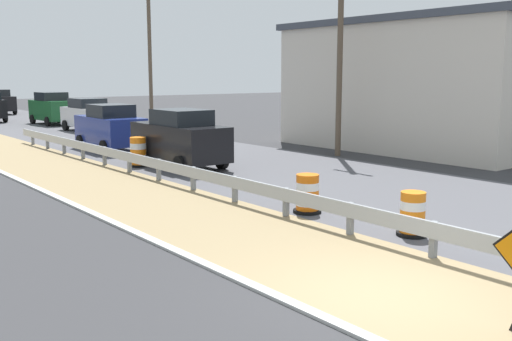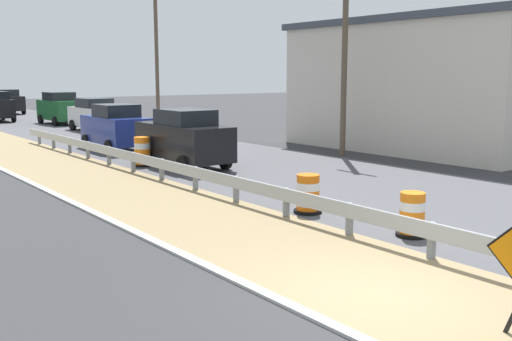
{
  "view_description": "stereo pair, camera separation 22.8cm",
  "coord_description": "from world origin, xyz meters",
  "px_view_note": "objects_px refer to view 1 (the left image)",
  "views": [
    {
      "loc": [
        -6.88,
        -5.55,
        3.41
      ],
      "look_at": [
        1.56,
        5.04,
        1.18
      ],
      "focal_mm": 41.04,
      "sensor_mm": 36.0,
      "label": 1
    },
    {
      "loc": [
        -6.7,
        -5.7,
        3.41
      ],
      "look_at": [
        1.56,
        5.04,
        1.18
      ],
      "focal_mm": 41.04,
      "sensor_mm": 36.0,
      "label": 2
    }
  ],
  "objects_px": {
    "car_trailing_far_lane": "(180,138)",
    "utility_pole_near": "(340,45)",
    "car_trailing_near_lane": "(89,115)",
    "car_lead_far_lane": "(110,127)",
    "utility_pole_mid": "(150,54)",
    "traffic_barrel_nearest": "(412,216)",
    "car_mid_far_lane": "(53,108)",
    "traffic_barrel_mid": "(138,153)",
    "traffic_barrel_close": "(307,196)"
  },
  "relations": [
    {
      "from": "car_trailing_near_lane",
      "to": "car_trailing_far_lane",
      "type": "distance_m",
      "value": 15.51
    },
    {
      "from": "car_mid_far_lane",
      "to": "car_trailing_far_lane",
      "type": "bearing_deg",
      "value": -9.71
    },
    {
      "from": "utility_pole_near",
      "to": "utility_pole_mid",
      "type": "height_order",
      "value": "utility_pole_mid"
    },
    {
      "from": "traffic_barrel_close",
      "to": "utility_pole_near",
      "type": "relative_size",
      "value": 0.11
    },
    {
      "from": "traffic_barrel_mid",
      "to": "car_trailing_near_lane",
      "type": "height_order",
      "value": "car_trailing_near_lane"
    },
    {
      "from": "car_lead_far_lane",
      "to": "car_mid_far_lane",
      "type": "xyz_separation_m",
      "value": [
        2.93,
        15.59,
        0.06
      ]
    },
    {
      "from": "car_trailing_far_lane",
      "to": "utility_pole_mid",
      "type": "bearing_deg",
      "value": -24.49
    },
    {
      "from": "car_trailing_near_lane",
      "to": "car_trailing_far_lane",
      "type": "xyz_separation_m",
      "value": [
        -2.87,
        -15.25,
        0.07
      ]
    },
    {
      "from": "traffic_barrel_nearest",
      "to": "utility_pole_near",
      "type": "height_order",
      "value": "utility_pole_near"
    },
    {
      "from": "utility_pole_near",
      "to": "traffic_barrel_close",
      "type": "bearing_deg",
      "value": -140.44
    },
    {
      "from": "car_trailing_near_lane",
      "to": "car_lead_far_lane",
      "type": "height_order",
      "value": "car_lead_far_lane"
    },
    {
      "from": "traffic_barrel_nearest",
      "to": "car_lead_far_lane",
      "type": "distance_m",
      "value": 17.4
    },
    {
      "from": "car_lead_far_lane",
      "to": "car_mid_far_lane",
      "type": "relative_size",
      "value": 0.99
    },
    {
      "from": "traffic_barrel_close",
      "to": "car_mid_far_lane",
      "type": "bearing_deg",
      "value": 81.75
    },
    {
      "from": "traffic_barrel_nearest",
      "to": "traffic_barrel_mid",
      "type": "xyz_separation_m",
      "value": [
        -0.11,
        12.28,
        0.07
      ]
    },
    {
      "from": "car_trailing_far_lane",
      "to": "utility_pole_near",
      "type": "distance_m",
      "value": 7.82
    },
    {
      "from": "traffic_barrel_nearest",
      "to": "utility_pole_mid",
      "type": "bearing_deg",
      "value": 72.81
    },
    {
      "from": "traffic_barrel_close",
      "to": "car_trailing_near_lane",
      "type": "relative_size",
      "value": 0.22
    },
    {
      "from": "car_trailing_near_lane",
      "to": "utility_pole_mid",
      "type": "bearing_deg",
      "value": 88.79
    },
    {
      "from": "traffic_barrel_mid",
      "to": "car_trailing_near_lane",
      "type": "xyz_separation_m",
      "value": [
        4.08,
        14.24,
        0.5
      ]
    },
    {
      "from": "utility_pole_mid",
      "to": "car_trailing_far_lane",
      "type": "bearing_deg",
      "value": -114.99
    },
    {
      "from": "traffic_barrel_close",
      "to": "car_mid_far_lane",
      "type": "relative_size",
      "value": 0.23
    },
    {
      "from": "traffic_barrel_nearest",
      "to": "car_lead_far_lane",
      "type": "height_order",
      "value": "car_lead_far_lane"
    },
    {
      "from": "traffic_barrel_nearest",
      "to": "utility_pole_mid",
      "type": "relative_size",
      "value": 0.11
    },
    {
      "from": "traffic_barrel_nearest",
      "to": "car_trailing_near_lane",
      "type": "height_order",
      "value": "car_trailing_near_lane"
    },
    {
      "from": "traffic_barrel_close",
      "to": "car_trailing_near_lane",
      "type": "bearing_deg",
      "value": 79.75
    },
    {
      "from": "utility_pole_mid",
      "to": "car_mid_far_lane",
      "type": "bearing_deg",
      "value": 122.97
    },
    {
      "from": "car_trailing_near_lane",
      "to": "traffic_barrel_nearest",
      "type": "bearing_deg",
      "value": -9.87
    },
    {
      "from": "traffic_barrel_mid",
      "to": "utility_pole_near",
      "type": "distance_m",
      "value": 9.35
    },
    {
      "from": "car_lead_far_lane",
      "to": "car_trailing_far_lane",
      "type": "xyz_separation_m",
      "value": [
        -0.03,
        -6.08,
        0.03
      ]
    },
    {
      "from": "car_trailing_near_lane",
      "to": "utility_pole_near",
      "type": "height_order",
      "value": "utility_pole_near"
    },
    {
      "from": "utility_pole_near",
      "to": "traffic_barrel_nearest",
      "type": "bearing_deg",
      "value": -129.16
    },
    {
      "from": "traffic_barrel_nearest",
      "to": "car_mid_far_lane",
      "type": "xyz_separation_m",
      "value": [
        4.05,
        32.94,
        0.67
      ]
    },
    {
      "from": "traffic_barrel_nearest",
      "to": "car_lead_far_lane",
      "type": "relative_size",
      "value": 0.23
    },
    {
      "from": "traffic_barrel_close",
      "to": "car_mid_far_lane",
      "type": "height_order",
      "value": "car_mid_far_lane"
    },
    {
      "from": "traffic_barrel_close",
      "to": "car_lead_far_lane",
      "type": "xyz_separation_m",
      "value": [
        1.42,
        14.43,
        0.61
      ]
    },
    {
      "from": "car_trailing_near_lane",
      "to": "utility_pole_near",
      "type": "distance_m",
      "value": 17.65
    },
    {
      "from": "utility_pole_near",
      "to": "utility_pole_mid",
      "type": "bearing_deg",
      "value": 88.92
    },
    {
      "from": "car_trailing_far_lane",
      "to": "utility_pole_mid",
      "type": "distance_m",
      "value": 17.21
    },
    {
      "from": "car_trailing_far_lane",
      "to": "utility_pole_near",
      "type": "bearing_deg",
      "value": -102.64
    },
    {
      "from": "utility_pole_mid",
      "to": "car_trailing_near_lane",
      "type": "bearing_deg",
      "value": -179.84
    },
    {
      "from": "traffic_barrel_close",
      "to": "traffic_barrel_mid",
      "type": "distance_m",
      "value": 9.36
    },
    {
      "from": "car_lead_far_lane",
      "to": "car_trailing_far_lane",
      "type": "bearing_deg",
      "value": -179.03
    },
    {
      "from": "car_mid_far_lane",
      "to": "utility_pole_near",
      "type": "xyz_separation_m",
      "value": [
        3.84,
        -23.25,
        3.49
      ]
    },
    {
      "from": "car_trailing_near_lane",
      "to": "car_trailing_far_lane",
      "type": "relative_size",
      "value": 0.99
    },
    {
      "from": "car_trailing_far_lane",
      "to": "traffic_barrel_close",
      "type": "bearing_deg",
      "value": 171.0
    },
    {
      "from": "utility_pole_mid",
      "to": "car_lead_far_lane",
      "type": "bearing_deg",
      "value": -127.66
    },
    {
      "from": "utility_pole_near",
      "to": "utility_pole_mid",
      "type": "xyz_separation_m",
      "value": [
        0.32,
        16.84,
        0.07
      ]
    },
    {
      "from": "traffic_barrel_nearest",
      "to": "utility_pole_near",
      "type": "distance_m",
      "value": 13.17
    },
    {
      "from": "traffic_barrel_close",
      "to": "car_lead_far_lane",
      "type": "bearing_deg",
      "value": 84.36
    }
  ]
}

